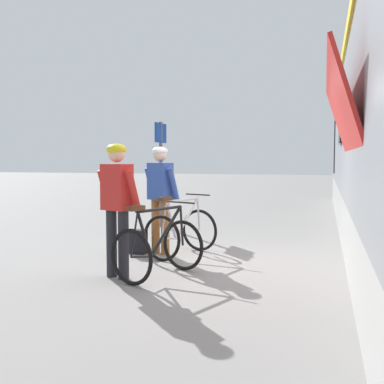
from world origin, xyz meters
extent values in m
plane|color=gray|center=(0.00, 0.00, 0.00)|extent=(80.00, 80.00, 0.00)
cube|color=red|center=(1.75, -0.97, 1.80)|extent=(0.56, 3.69, 1.63)
cube|color=yellow|center=(1.75, 1.76, 3.42)|extent=(0.04, 20.80, 0.20)
cube|color=black|center=(1.74, 2.70, 2.25)|extent=(0.04, 1.10, 0.80)
cube|color=black|center=(1.76, 9.19, 2.25)|extent=(0.03, 1.10, 2.29)
cylinder|color=#935B2D|center=(-1.23, 0.48, 0.45)|extent=(0.14, 0.14, 0.90)
cylinder|color=#935B2D|center=(-1.03, 0.38, 0.45)|extent=(0.14, 0.14, 0.90)
cube|color=#2D4C9E|center=(-1.13, 0.43, 1.20)|extent=(0.45, 0.38, 0.60)
cylinder|color=#2D4C9E|center=(-1.34, 0.58, 1.15)|extent=(0.19, 0.27, 0.56)
cylinder|color=#2D4C9E|center=(-0.87, 0.35, 1.15)|extent=(0.19, 0.27, 0.56)
sphere|color=beige|center=(-1.13, 0.43, 1.63)|extent=(0.22, 0.22, 0.22)
ellipsoid|color=white|center=(-1.13, 0.43, 1.69)|extent=(0.35, 0.36, 0.14)
cylinder|color=#232328|center=(-1.24, -1.19, 0.45)|extent=(0.14, 0.14, 0.90)
cylinder|color=#232328|center=(-1.04, -1.28, 0.45)|extent=(0.14, 0.14, 0.90)
cube|color=red|center=(-1.14, -1.23, 1.20)|extent=(0.44, 0.36, 0.60)
cylinder|color=red|center=(-1.37, -1.10, 1.15)|extent=(0.18, 0.27, 0.56)
cylinder|color=red|center=(-0.88, -1.29, 1.15)|extent=(0.18, 0.27, 0.56)
sphere|color=beige|center=(-1.14, -1.23, 1.63)|extent=(0.22, 0.22, 0.22)
ellipsoid|color=yellow|center=(-1.14, -1.23, 1.69)|extent=(0.34, 0.35, 0.14)
torus|color=black|center=(-0.57, 0.84, 0.36)|extent=(0.69, 0.29, 0.71)
torus|color=black|center=(-0.91, -0.12, 0.36)|extent=(0.69, 0.29, 0.71)
cylinder|color=silver|center=(-0.69, 0.51, 0.60)|extent=(0.26, 0.62, 0.63)
cylinder|color=silver|center=(-0.73, 0.39, 0.91)|extent=(0.32, 0.81, 0.04)
cylinder|color=silver|center=(-0.83, 0.11, 0.60)|extent=(0.13, 0.27, 0.62)
cylinder|color=silver|center=(-0.85, 0.05, 0.33)|extent=(0.15, 0.35, 0.08)
cylinder|color=silver|center=(-0.89, -0.06, 0.63)|extent=(0.07, 0.14, 0.56)
cylinder|color=silver|center=(-0.58, 0.82, 0.63)|extent=(0.06, 0.09, 0.55)
cylinder|color=black|center=(-0.59, 0.79, 0.97)|extent=(0.46, 0.18, 0.02)
cube|color=#4C2D19|center=(-0.88, -0.03, 0.96)|extent=(0.18, 0.26, 0.06)
torus|color=black|center=(-0.44, -0.59, 0.36)|extent=(0.68, 0.31, 0.71)
torus|color=black|center=(-0.82, -1.54, 0.36)|extent=(0.68, 0.31, 0.71)
cylinder|color=black|center=(-0.57, -0.92, 0.60)|extent=(0.28, 0.61, 0.63)
cylinder|color=black|center=(-0.61, -1.03, 0.91)|extent=(0.36, 0.80, 0.04)
cylinder|color=black|center=(-0.73, -1.32, 0.60)|extent=(0.14, 0.27, 0.62)
cylinder|color=black|center=(-0.75, -1.37, 0.33)|extent=(0.16, 0.34, 0.08)
cylinder|color=black|center=(-0.80, -1.48, 0.63)|extent=(0.08, 0.14, 0.56)
cylinder|color=black|center=(-0.45, -0.62, 0.63)|extent=(0.06, 0.09, 0.55)
cylinder|color=black|center=(-0.45, -0.64, 0.97)|extent=(0.45, 0.20, 0.02)
cube|color=#4C2D19|center=(-0.79, -1.45, 0.96)|extent=(0.18, 0.26, 0.06)
cube|color=black|center=(-1.49, 0.33, 0.20)|extent=(0.29, 0.19, 0.40)
cylinder|color=#595B60|center=(-2.15, 3.39, 1.20)|extent=(0.08, 0.08, 2.40)
cube|color=#193F99|center=(-2.15, 3.39, 2.15)|extent=(0.04, 0.70, 0.44)
camera|label=1|loc=(1.47, -6.96, 1.57)|focal=44.78mm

